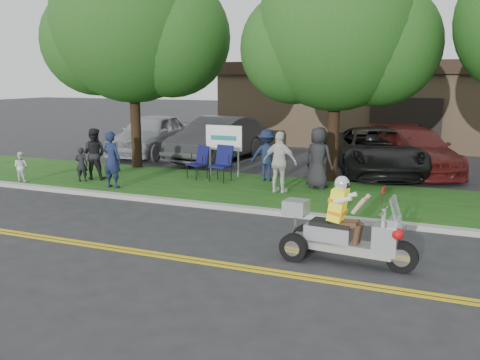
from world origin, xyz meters
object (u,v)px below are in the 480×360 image
at_px(spectator_adult_right, 280,162).
at_px(parked_car_far_left, 151,134).
at_px(lawn_chair_b, 222,161).
at_px(parked_car_right, 413,150).
at_px(trike_scooter, 342,233).
at_px(lawn_chair_a, 200,160).
at_px(parked_car_left, 218,139).
at_px(spectator_adult_mid, 94,154).
at_px(parked_car_mid, 375,151).
at_px(spectator_adult_left, 112,160).

bearing_deg(spectator_adult_right, parked_car_far_left, -27.25).
relative_size(lawn_chair_b, parked_car_right, 0.21).
bearing_deg(lawn_chair_b, parked_car_far_left, 147.41).
xyz_separation_m(trike_scooter, lawn_chair_a, (-5.63, 5.61, 0.13)).
bearing_deg(parked_car_far_left, parked_car_left, -11.70).
relative_size(spectator_adult_mid, parked_car_far_left, 0.31).
distance_m(spectator_adult_right, parked_car_right, 6.17).
bearing_deg(lawn_chair_a, parked_car_left, 132.28).
distance_m(trike_scooter, lawn_chair_b, 7.25).
relative_size(spectator_adult_right, parked_car_mid, 0.30).
distance_m(lawn_chair_b, parked_car_far_left, 6.89).
xyz_separation_m(spectator_adult_left, spectator_adult_right, (4.69, 1.23, 0.03)).
bearing_deg(parked_car_far_left, lawn_chair_a, -49.24).
bearing_deg(spectator_adult_mid, spectator_adult_right, 170.72).
bearing_deg(spectator_adult_mid, trike_scooter, 141.17).
bearing_deg(trike_scooter, parked_car_right, 91.79).
bearing_deg(spectator_adult_right, trike_scooter, 128.06).
xyz_separation_m(lawn_chair_a, spectator_adult_mid, (-2.98, -1.43, 0.23)).
xyz_separation_m(lawn_chair_b, spectator_adult_right, (2.15, -0.90, 0.23)).
bearing_deg(parked_car_mid, spectator_adult_right, -132.91).
bearing_deg(parked_car_left, spectator_adult_right, -44.12).
xyz_separation_m(parked_car_far_left, parked_car_right, (10.62, 0.00, -0.11)).
distance_m(trike_scooter, parked_car_mid, 9.07).
bearing_deg(parked_car_far_left, trike_scooter, -49.93).
distance_m(spectator_adult_mid, parked_car_far_left, 5.87).
bearing_deg(parked_car_right, trike_scooter, -115.50).
relative_size(trike_scooter, parked_car_right, 0.46).
height_order(parked_car_far_left, parked_car_mid, parked_car_far_left).
bearing_deg(spectator_adult_right, lawn_chair_a, -11.08).
bearing_deg(spectator_adult_mid, spectator_adult_left, 133.93).
height_order(trike_scooter, lawn_chair_b, trike_scooter).
relative_size(lawn_chair_b, spectator_adult_mid, 0.68).
bearing_deg(trike_scooter, spectator_adult_mid, 159.05).
height_order(parked_car_left, parked_car_mid, parked_car_left).
bearing_deg(spectator_adult_left, parked_car_right, -136.88).
bearing_deg(spectator_adult_left, lawn_chair_b, -136.68).
height_order(lawn_chair_a, lawn_chair_b, lawn_chair_b).
relative_size(lawn_chair_b, spectator_adult_left, 0.67).
xyz_separation_m(lawn_chair_b, parked_car_far_left, (-5.31, 4.40, 0.16)).
bearing_deg(spectator_adult_left, spectator_adult_mid, -29.70).
height_order(trike_scooter, parked_car_right, trike_scooter).
bearing_deg(parked_car_left, trike_scooter, -48.70).
relative_size(trike_scooter, lawn_chair_a, 2.35).
distance_m(lawn_chair_a, parked_car_right, 7.49).
bearing_deg(lawn_chair_b, lawn_chair_a, 177.28).
xyz_separation_m(spectator_adult_left, parked_car_left, (0.52, 6.17, -0.06)).
distance_m(lawn_chair_b, spectator_adult_mid, 4.05).
relative_size(trike_scooter, parked_car_far_left, 0.47).
xyz_separation_m(lawn_chair_a, parked_car_left, (-1.16, 3.90, 0.18)).
relative_size(parked_car_far_left, parked_car_left, 0.98).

